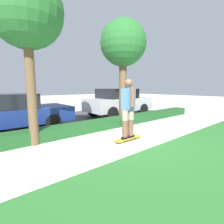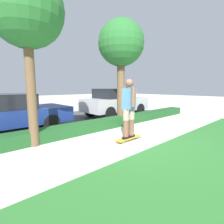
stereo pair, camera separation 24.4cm
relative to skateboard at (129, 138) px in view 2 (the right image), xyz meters
The scene contains 8 objects.
ground_plane 0.15m from the skateboard, 94.14° to the left, with size 60.00×60.00×0.00m, color beige.
street_asphalt 4.34m from the skateboard, 90.13° to the left, with size 12.93×5.00×0.01m.
hedge_row 1.74m from the skateboard, 90.33° to the left, with size 12.93×0.60×0.37m.
skateboard is the anchor object (origin of this frame).
skater_person 0.97m from the skateboard, 90.00° to the right, with size 0.51×0.46×1.79m.
tree_near 4.41m from the skateboard, 146.84° to the left, with size 1.92×1.92×4.55m.
tree_mid 4.26m from the skateboard, 49.29° to the left, with size 1.98×1.98×4.50m.
parked_car_middle 4.68m from the skateboard, 50.72° to the left, with size 3.83×1.79×1.55m.
Camera 2 is at (-3.94, -3.58, 1.64)m, focal length 28.00 mm.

